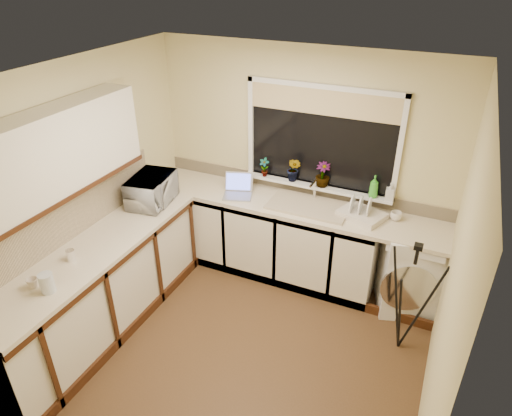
% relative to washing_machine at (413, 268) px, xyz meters
% --- Properties ---
extents(floor, '(3.20, 3.20, 0.00)m').
position_rel_washing_machine_xyz_m(floor, '(-1.31, -1.24, -0.44)').
color(floor, '#513620').
rests_on(floor, ground).
extents(ceiling, '(3.20, 3.20, 0.00)m').
position_rel_washing_machine_xyz_m(ceiling, '(-1.31, -1.24, 2.01)').
color(ceiling, white).
rests_on(ceiling, ground).
extents(wall_back, '(3.20, 0.00, 3.20)m').
position_rel_washing_machine_xyz_m(wall_back, '(-1.31, 0.26, 0.78)').
color(wall_back, beige).
rests_on(wall_back, ground).
extents(wall_front, '(3.20, 0.00, 3.20)m').
position_rel_washing_machine_xyz_m(wall_front, '(-1.31, -2.74, 0.78)').
color(wall_front, beige).
rests_on(wall_front, ground).
extents(wall_left, '(0.00, 3.00, 3.00)m').
position_rel_washing_machine_xyz_m(wall_left, '(-2.91, -1.24, 0.78)').
color(wall_left, beige).
rests_on(wall_left, ground).
extents(wall_right, '(0.00, 3.00, 3.00)m').
position_rel_washing_machine_xyz_m(wall_right, '(0.29, -1.24, 0.78)').
color(wall_right, beige).
rests_on(wall_right, ground).
extents(base_cabinet_back, '(2.55, 0.60, 0.86)m').
position_rel_washing_machine_xyz_m(base_cabinet_back, '(-1.64, -0.04, -0.01)').
color(base_cabinet_back, silver).
rests_on(base_cabinet_back, floor).
extents(base_cabinet_left, '(0.54, 2.40, 0.86)m').
position_rel_washing_machine_xyz_m(base_cabinet_left, '(-2.61, -1.54, -0.01)').
color(base_cabinet_left, silver).
rests_on(base_cabinet_left, floor).
extents(worktop_back, '(3.20, 0.60, 0.04)m').
position_rel_washing_machine_xyz_m(worktop_back, '(-1.31, -0.04, 0.44)').
color(worktop_back, beige).
rests_on(worktop_back, base_cabinet_back).
extents(worktop_left, '(0.60, 2.40, 0.04)m').
position_rel_washing_machine_xyz_m(worktop_left, '(-2.61, -1.54, 0.44)').
color(worktop_left, beige).
rests_on(worktop_left, base_cabinet_left).
extents(upper_cabinet, '(0.28, 1.90, 0.70)m').
position_rel_washing_machine_xyz_m(upper_cabinet, '(-2.75, -1.69, 1.36)').
color(upper_cabinet, silver).
rests_on(upper_cabinet, wall_left).
extents(splashback_left, '(0.02, 2.40, 0.45)m').
position_rel_washing_machine_xyz_m(splashback_left, '(-2.90, -1.54, 0.68)').
color(splashback_left, beige).
rests_on(splashback_left, wall_left).
extents(splashback_back, '(3.20, 0.02, 0.14)m').
position_rel_washing_machine_xyz_m(splashback_back, '(-1.31, 0.25, 0.53)').
color(splashback_back, beige).
rests_on(splashback_back, wall_back).
extents(window_glass, '(1.50, 0.02, 1.00)m').
position_rel_washing_machine_xyz_m(window_glass, '(-1.11, 0.25, 1.11)').
color(window_glass, black).
rests_on(window_glass, wall_back).
extents(window_blind, '(1.50, 0.02, 0.25)m').
position_rel_washing_machine_xyz_m(window_blind, '(-1.11, 0.22, 1.48)').
color(window_blind, tan).
rests_on(window_blind, wall_back).
extents(windowsill, '(1.60, 0.14, 0.03)m').
position_rel_washing_machine_xyz_m(windowsill, '(-1.11, 0.19, 0.59)').
color(windowsill, white).
rests_on(windowsill, wall_back).
extents(sink, '(0.82, 0.46, 0.03)m').
position_rel_washing_machine_xyz_m(sink, '(-1.11, -0.04, 0.47)').
color(sink, tan).
rests_on(sink, worktop_back).
extents(faucet, '(0.03, 0.03, 0.24)m').
position_rel_washing_machine_xyz_m(faucet, '(-1.11, 0.14, 0.58)').
color(faucet, silver).
rests_on(faucet, worktop_back).
extents(washing_machine, '(0.78, 0.77, 0.89)m').
position_rel_washing_machine_xyz_m(washing_machine, '(0.00, 0.00, 0.00)').
color(washing_machine, white).
rests_on(washing_machine, floor).
extents(laptop, '(0.38, 0.38, 0.21)m').
position_rel_washing_machine_xyz_m(laptop, '(-1.90, -0.07, 0.51)').
color(laptop, gray).
rests_on(laptop, worktop_back).
extents(kettle, '(0.17, 0.17, 0.23)m').
position_rel_washing_machine_xyz_m(kettle, '(-2.57, -0.78, 0.57)').
color(kettle, white).
rests_on(kettle, worktop_left).
extents(dish_rack, '(0.50, 0.44, 0.06)m').
position_rel_washing_machine_xyz_m(dish_rack, '(-0.57, -0.02, 0.49)').
color(dish_rack, beige).
rests_on(dish_rack, worktop_back).
extents(tripod, '(0.68, 0.68, 1.13)m').
position_rel_washing_machine_xyz_m(tripod, '(0.02, -0.66, 0.12)').
color(tripod, black).
rests_on(tripod, floor).
extents(glass_jug, '(0.11, 0.11, 0.16)m').
position_rel_washing_machine_xyz_m(glass_jug, '(-2.51, -2.14, 0.54)').
color(glass_jug, silver).
rests_on(glass_jug, worktop_left).
extents(steel_jar, '(0.07, 0.07, 0.10)m').
position_rel_washing_machine_xyz_m(steel_jar, '(-2.65, -1.75, 0.51)').
color(steel_jar, white).
rests_on(steel_jar, worktop_left).
extents(microwave, '(0.45, 0.59, 0.30)m').
position_rel_washing_machine_xyz_m(microwave, '(-2.62, -0.62, 0.61)').
color(microwave, silver).
rests_on(microwave, worktop_left).
extents(plant_a, '(0.11, 0.08, 0.21)m').
position_rel_washing_machine_xyz_m(plant_a, '(-1.70, 0.17, 0.71)').
color(plant_a, '#999999').
rests_on(plant_a, windowsill).
extents(plant_b, '(0.18, 0.16, 0.27)m').
position_rel_washing_machine_xyz_m(plant_b, '(-1.36, 0.18, 0.74)').
color(plant_b, '#999999').
rests_on(plant_b, windowsill).
extents(plant_c, '(0.19, 0.19, 0.27)m').
position_rel_washing_machine_xyz_m(plant_c, '(-1.05, 0.19, 0.74)').
color(plant_c, '#999999').
rests_on(plant_c, windowsill).
extents(soap_bottle_green, '(0.10, 0.10, 0.23)m').
position_rel_washing_machine_xyz_m(soap_bottle_green, '(-0.52, 0.16, 0.72)').
color(soap_bottle_green, green).
rests_on(soap_bottle_green, windowsill).
extents(soap_bottle_clear, '(0.09, 0.09, 0.18)m').
position_rel_washing_machine_xyz_m(soap_bottle_clear, '(-0.36, 0.18, 0.69)').
color(soap_bottle_clear, '#999999').
rests_on(soap_bottle_clear, windowsill).
extents(cup_back, '(0.13, 0.13, 0.09)m').
position_rel_washing_machine_xyz_m(cup_back, '(-0.25, 0.07, 0.50)').
color(cup_back, silver).
rests_on(cup_back, worktop_back).
extents(cup_left, '(0.11, 0.11, 0.08)m').
position_rel_washing_machine_xyz_m(cup_left, '(-2.66, -2.15, 0.50)').
color(cup_left, beige).
rests_on(cup_left, worktop_left).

